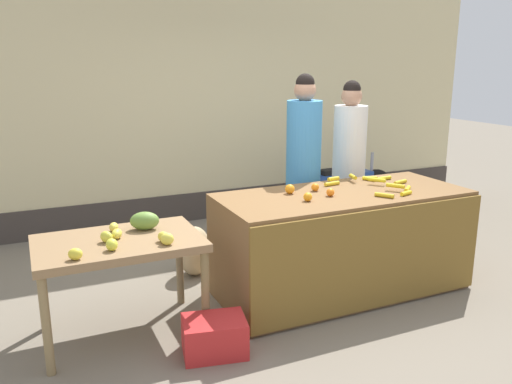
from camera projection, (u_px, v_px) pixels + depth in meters
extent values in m
plane|color=#756B5B|center=(295.00, 298.00, 4.55)|extent=(24.00, 24.00, 0.00)
cube|color=beige|center=(194.00, 79.00, 6.48)|extent=(8.33, 0.20, 3.58)
cube|color=#3F3833|center=(200.00, 206.00, 6.77)|extent=(8.33, 0.04, 0.36)
cube|color=brown|center=(341.00, 242.00, 4.62)|extent=(2.19, 0.91, 0.90)
cube|color=brown|center=(374.00, 260.00, 4.21)|extent=(2.19, 0.03, 0.84)
cube|color=olive|center=(118.00, 243.00, 3.78)|extent=(1.18, 0.76, 0.06)
cylinder|color=olive|center=(46.00, 326.00, 3.37)|extent=(0.06, 0.06, 0.70)
cylinder|color=olive|center=(205.00, 296.00, 3.80)|extent=(0.06, 0.06, 0.70)
cylinder|color=#826E50|center=(41.00, 287.00, 3.95)|extent=(0.06, 0.06, 0.70)
cylinder|color=#887350|center=(180.00, 265.00, 4.38)|extent=(0.06, 0.06, 0.70)
cylinder|color=yellow|center=(406.00, 193.00, 4.42)|extent=(0.13, 0.07, 0.04)
cylinder|color=gold|center=(384.00, 195.00, 4.34)|extent=(0.12, 0.15, 0.04)
cylinder|color=gold|center=(407.00, 189.00, 4.56)|extent=(0.13, 0.12, 0.04)
cylinder|color=gold|center=(400.00, 182.00, 4.81)|extent=(0.16, 0.08, 0.04)
cylinder|color=gold|center=(332.00, 184.00, 4.76)|extent=(0.16, 0.05, 0.04)
cylinder|color=yellow|center=(369.00, 179.00, 4.94)|extent=(0.09, 0.13, 0.04)
cylinder|color=gold|center=(370.00, 178.00, 4.99)|extent=(0.13, 0.09, 0.04)
cylinder|color=gold|center=(384.00, 178.00, 4.97)|extent=(0.16, 0.05, 0.04)
cylinder|color=gold|center=(333.00, 179.00, 4.81)|extent=(0.12, 0.05, 0.04)
cylinder|color=gold|center=(353.00, 177.00, 4.90)|extent=(0.06, 0.13, 0.04)
cylinder|color=gold|center=(395.00, 186.00, 4.54)|extent=(0.12, 0.15, 0.04)
cylinder|color=yellow|center=(377.00, 180.00, 4.77)|extent=(0.12, 0.14, 0.04)
sphere|color=orange|center=(315.00, 187.00, 4.55)|extent=(0.07, 0.07, 0.07)
sphere|color=orange|center=(290.00, 189.00, 4.46)|extent=(0.08, 0.08, 0.08)
sphere|color=orange|center=(330.00, 192.00, 4.38)|extent=(0.07, 0.07, 0.07)
sphere|color=orange|center=(308.00, 197.00, 4.22)|extent=(0.07, 0.07, 0.07)
ellipsoid|color=#D1CF3F|center=(106.00, 237.00, 3.70)|extent=(0.11, 0.12, 0.09)
ellipsoid|color=#DFCC46|center=(114.00, 227.00, 3.94)|extent=(0.09, 0.11, 0.07)
ellipsoid|color=yellow|center=(167.00, 239.00, 3.65)|extent=(0.11, 0.10, 0.09)
ellipsoid|color=yellow|center=(75.00, 254.00, 3.38)|extent=(0.11, 0.09, 0.08)
ellipsoid|color=yellow|center=(163.00, 237.00, 3.71)|extent=(0.10, 0.11, 0.08)
ellipsoid|color=#DCCB44|center=(117.00, 234.00, 3.79)|extent=(0.11, 0.13, 0.07)
ellipsoid|color=#DAD243|center=(144.00, 225.00, 4.00)|extent=(0.12, 0.10, 0.07)
ellipsoid|color=yellow|center=(112.00, 245.00, 3.55)|extent=(0.08, 0.09, 0.09)
ellipsoid|color=olive|center=(145.00, 221.00, 3.98)|extent=(0.25, 0.20, 0.14)
cylinder|color=#33333D|center=(302.00, 228.00, 5.27)|extent=(0.29, 0.29, 0.74)
cylinder|color=#3F8CCC|center=(304.00, 148.00, 5.06)|extent=(0.34, 0.34, 0.90)
sphere|color=tan|center=(305.00, 90.00, 4.93)|extent=(0.21, 0.21, 0.21)
sphere|color=black|center=(305.00, 83.00, 4.91)|extent=(0.18, 0.18, 0.18)
cylinder|color=#33333D|center=(346.00, 220.00, 5.59)|extent=(0.29, 0.29, 0.71)
cylinder|color=white|center=(349.00, 148.00, 5.40)|extent=(0.34, 0.34, 0.86)
sphere|color=tan|center=(352.00, 96.00, 5.27)|extent=(0.21, 0.21, 0.21)
sphere|color=black|center=(352.00, 89.00, 5.25)|extent=(0.18, 0.18, 0.18)
torus|color=black|center=(373.00, 194.00, 6.80)|extent=(0.65, 0.09, 0.65)
torus|color=black|center=(310.00, 202.00, 6.42)|extent=(0.65, 0.09, 0.65)
cube|color=navy|center=(343.00, 184.00, 6.56)|extent=(0.80, 0.18, 0.28)
cube|color=black|center=(337.00, 172.00, 6.49)|extent=(0.44, 0.16, 0.08)
cylinder|color=gray|center=(372.00, 168.00, 6.69)|extent=(0.04, 0.04, 0.40)
cube|color=red|center=(214.00, 336.00, 3.67)|extent=(0.50, 0.40, 0.26)
ellipsoid|color=tan|center=(195.00, 251.00, 5.00)|extent=(0.47, 0.46, 0.48)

